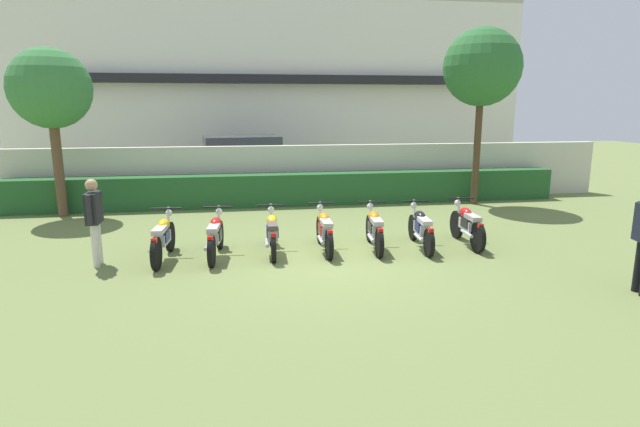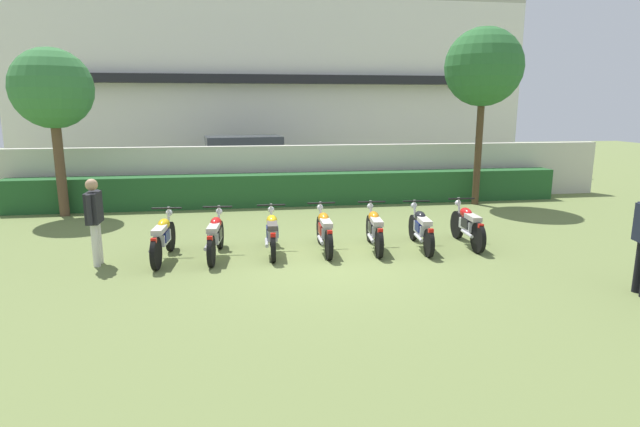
% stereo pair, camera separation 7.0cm
% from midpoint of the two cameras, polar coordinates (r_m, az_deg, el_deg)
% --- Properties ---
extents(ground, '(60.00, 60.00, 0.00)m').
position_cam_midpoint_polar(ground, '(10.10, 0.74, -5.38)').
color(ground, olive).
extents(building, '(21.87, 6.50, 7.66)m').
position_cam_midpoint_polar(building, '(25.24, -5.55, 13.81)').
color(building, white).
rests_on(building, ground).
extents(compound_wall, '(20.77, 0.30, 1.76)m').
position_cam_midpoint_polar(compound_wall, '(16.33, -3.26, 4.48)').
color(compound_wall, beige).
rests_on(compound_wall, ground).
extents(hedge_row, '(16.62, 0.70, 0.96)m').
position_cam_midpoint_polar(hedge_row, '(15.70, -2.97, 2.71)').
color(hedge_row, '#235628').
rests_on(hedge_row, ground).
extents(parked_car, '(4.69, 2.51, 1.89)m').
position_cam_midpoint_polar(parked_car, '(19.26, -8.28, 5.69)').
color(parked_car, navy).
rests_on(parked_car, ground).
extents(tree_near_inspector, '(2.11, 2.11, 4.49)m').
position_cam_midpoint_polar(tree_near_inspector, '(15.59, -27.92, 12.06)').
color(tree_near_inspector, brown).
rests_on(tree_near_inspector, ground).
extents(tree_far_side, '(2.28, 2.28, 5.24)m').
position_cam_midpoint_polar(tree_far_side, '(16.35, 17.45, 15.18)').
color(tree_far_side, '#4C3823').
rests_on(tree_far_side, ground).
extents(motorcycle_in_row_0, '(0.60, 1.89, 0.97)m').
position_cam_midpoint_polar(motorcycle_in_row_0, '(10.55, -17.24, -2.60)').
color(motorcycle_in_row_0, black).
rests_on(motorcycle_in_row_0, ground).
extents(motorcycle_in_row_1, '(0.60, 1.88, 0.96)m').
position_cam_midpoint_polar(motorcycle_in_row_1, '(10.49, -11.73, -2.43)').
color(motorcycle_in_row_1, black).
rests_on(motorcycle_in_row_1, ground).
extents(motorcycle_in_row_2, '(0.60, 1.83, 0.94)m').
position_cam_midpoint_polar(motorcycle_in_row_2, '(10.60, -5.53, -2.12)').
color(motorcycle_in_row_2, black).
rests_on(motorcycle_in_row_2, ground).
extents(motorcycle_in_row_3, '(0.60, 1.86, 0.96)m').
position_cam_midpoint_polar(motorcycle_in_row_3, '(10.72, 0.30, -1.87)').
color(motorcycle_in_row_3, black).
rests_on(motorcycle_in_row_3, ground).
extents(motorcycle_in_row_4, '(0.60, 1.84, 0.96)m').
position_cam_midpoint_polar(motorcycle_in_row_4, '(10.91, 5.88, -1.68)').
color(motorcycle_in_row_4, black).
rests_on(motorcycle_in_row_4, ground).
extents(motorcycle_in_row_5, '(0.60, 1.92, 0.95)m').
position_cam_midpoint_polar(motorcycle_in_row_5, '(11.15, 10.97, -1.57)').
color(motorcycle_in_row_5, black).
rests_on(motorcycle_in_row_5, ground).
extents(motorcycle_in_row_6, '(0.60, 1.84, 0.98)m').
position_cam_midpoint_polar(motorcycle_in_row_6, '(11.61, 15.87, -1.20)').
color(motorcycle_in_row_6, black).
rests_on(motorcycle_in_row_6, ground).
extents(inspector_person, '(0.22, 0.67, 1.67)m').
position_cam_midpoint_polar(inspector_person, '(10.54, -24.00, -0.14)').
color(inspector_person, silver).
rests_on(inspector_person, ground).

